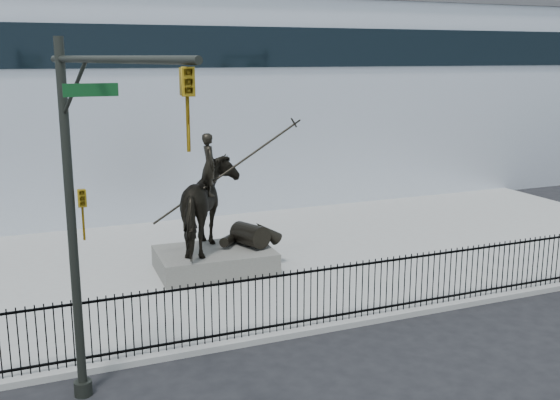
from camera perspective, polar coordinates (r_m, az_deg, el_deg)
name	(u,v)px	position (r m, az deg, el deg)	size (l,w,h in m)	color
ground	(388,341)	(16.17, 9.40, -12.03)	(120.00, 120.00, 0.00)	black
plaza	(276,257)	(21.97, -0.35, -4.98)	(30.00, 12.00, 0.15)	gray
building	(176,100)	(33.42, -9.02, 8.60)	(44.00, 14.00, 9.00)	silver
picket_fence	(363,289)	(16.82, 7.23, -7.66)	(22.10, 0.10, 1.50)	black
statue_plinth	(215,260)	(20.42, -5.70, -5.23)	(3.50, 2.41, 0.66)	#56544F
equestrian_statue	(216,206)	(19.98, -5.62, -0.55)	(4.48, 2.88, 3.80)	black
traffic_signal_left	(89,207)	(12.10, -16.30, -0.59)	(1.52, 4.84, 7.00)	black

